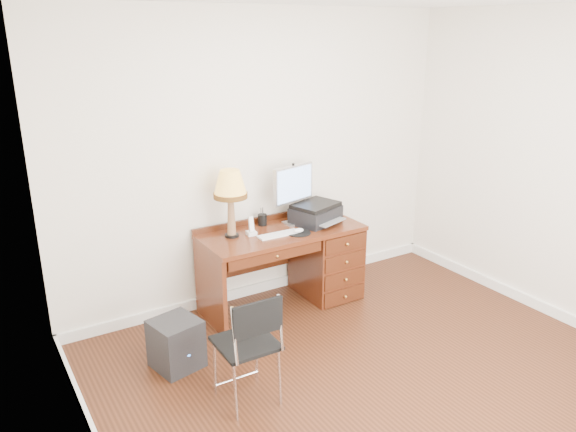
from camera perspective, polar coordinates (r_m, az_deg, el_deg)
ground at (r=4.45m, az=9.03°, el=-15.91°), size 4.00×4.00×0.00m
room_shell at (r=4.84m, az=4.16°, el=-11.94°), size 4.00×4.00×4.00m
desk at (r=5.41m, az=2.29°, el=-4.18°), size 1.50×0.67×0.75m
monitor at (r=5.23m, az=0.61°, el=2.97°), size 0.48×0.21×0.55m
keyboard at (r=5.00m, az=-0.95°, el=-1.89°), size 0.39×0.12×0.01m
mouse_pad at (r=5.05m, az=1.08°, el=-1.61°), size 0.22×0.22×0.04m
printer at (r=5.30m, az=2.82°, el=0.31°), size 0.51×0.45×0.19m
leg_lamp at (r=4.86m, az=-5.89°, el=2.82°), size 0.30×0.30×0.60m
phone at (r=5.00m, az=-3.75°, el=-1.40°), size 0.09×0.09×0.17m
pen_cup at (r=5.24m, az=-2.63°, el=-0.38°), size 0.09×0.09×0.11m
chair at (r=3.89m, az=-3.88°, el=-12.34°), size 0.40×0.40×0.84m
equipment_box at (r=4.51m, az=-11.30°, el=-12.59°), size 0.40×0.40×0.39m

